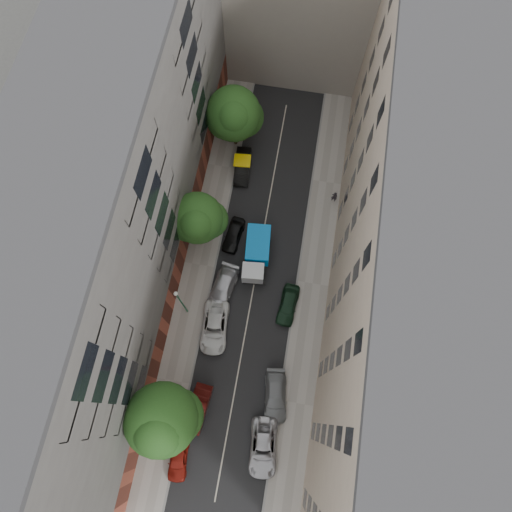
% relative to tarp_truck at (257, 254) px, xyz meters
% --- Properties ---
extents(ground, '(120.00, 120.00, 0.00)m').
position_rel_tarp_truck_xyz_m(ground, '(0.20, -1.63, -1.37)').
color(ground, '#4C4C49').
rests_on(ground, ground).
extents(road_surface, '(8.00, 44.00, 0.02)m').
position_rel_tarp_truck_xyz_m(road_surface, '(0.20, -1.63, -1.36)').
color(road_surface, black).
rests_on(road_surface, ground).
extents(sidewalk_left, '(3.00, 44.00, 0.15)m').
position_rel_tarp_truck_xyz_m(sidewalk_left, '(-5.30, -1.63, -1.29)').
color(sidewalk_left, gray).
rests_on(sidewalk_left, ground).
extents(sidewalk_right, '(3.00, 44.00, 0.15)m').
position_rel_tarp_truck_xyz_m(sidewalk_right, '(5.70, -1.63, -1.29)').
color(sidewalk_right, gray).
rests_on(sidewalk_right, ground).
extents(building_left, '(8.00, 44.00, 20.00)m').
position_rel_tarp_truck_xyz_m(building_left, '(-10.80, -1.63, 8.63)').
color(building_left, '#504D4B').
rests_on(building_left, ground).
extents(building_right, '(8.00, 44.00, 20.00)m').
position_rel_tarp_truck_xyz_m(building_right, '(11.20, -1.63, 8.63)').
color(building_right, '#B8A58F').
rests_on(building_right, ground).
extents(tarp_truck, '(2.57, 5.54, 2.48)m').
position_rel_tarp_truck_xyz_m(tarp_truck, '(0.00, 0.00, 0.00)').
color(tarp_truck, black).
rests_on(tarp_truck, ground).
extents(car_left_0, '(1.89, 3.91, 1.29)m').
position_rel_tarp_truck_xyz_m(car_left_0, '(-3.40, -18.63, -0.72)').
color(car_left_0, maroon).
rests_on(car_left_0, ground).
extents(car_left_1, '(1.86, 4.31, 1.38)m').
position_rel_tarp_truck_xyz_m(car_left_1, '(-2.60, -14.54, -0.68)').
color(car_left_1, '#4F130F').
rests_on(car_left_1, ground).
extents(car_left_2, '(2.74, 5.20, 1.40)m').
position_rel_tarp_truck_xyz_m(car_left_2, '(-2.60, -7.43, -0.67)').
color(car_left_2, silver).
rests_on(car_left_2, ground).
extents(car_left_3, '(2.81, 5.22, 1.44)m').
position_rel_tarp_truck_xyz_m(car_left_3, '(-2.60, -3.83, -0.65)').
color(car_left_3, '#B5B5BA').
rests_on(car_left_3, ground).
extents(car_left_4, '(1.96, 3.94, 1.29)m').
position_rel_tarp_truck_xyz_m(car_left_4, '(-2.60, 1.77, -0.72)').
color(car_left_4, black).
rests_on(car_left_4, ground).
extents(car_left_5, '(1.91, 4.50, 1.44)m').
position_rel_tarp_truck_xyz_m(car_left_5, '(-3.08, 9.37, -0.65)').
color(car_left_5, black).
rests_on(car_left_5, ground).
extents(car_right_0, '(2.79, 5.14, 1.37)m').
position_rel_tarp_truck_xyz_m(car_right_0, '(3.43, -16.63, -0.68)').
color(car_right_0, '#B2B1B6').
rests_on(car_right_0, ground).
extents(car_right_1, '(2.55, 4.90, 1.36)m').
position_rel_tarp_truck_xyz_m(car_right_1, '(3.80, -12.43, -0.69)').
color(car_right_1, slate).
rests_on(car_right_1, ground).
extents(car_right_2, '(1.95, 4.15, 1.37)m').
position_rel_tarp_truck_xyz_m(car_right_2, '(3.68, -4.23, -0.68)').
color(car_right_2, black).
rests_on(car_right_2, ground).
extents(tree_near, '(5.71, 5.50, 9.16)m').
position_rel_tarp_truck_xyz_m(tree_near, '(-4.30, -15.81, 4.86)').
color(tree_near, '#382619').
rests_on(tree_near, sidewalk_left).
extents(tree_mid, '(4.99, 4.68, 7.33)m').
position_rel_tarp_truck_xyz_m(tree_mid, '(-5.41, 0.97, 3.57)').
color(tree_mid, '#382619').
rests_on(tree_mid, sidewalk_left).
extents(tree_far, '(5.57, 5.34, 7.61)m').
position_rel_tarp_truck_xyz_m(tree_far, '(-4.30, 12.27, 3.59)').
color(tree_far, '#382619').
rests_on(tree_far, sidewalk_left).
extents(lamp_post, '(0.36, 0.36, 6.72)m').
position_rel_tarp_truck_xyz_m(lamp_post, '(-5.46, -6.31, 2.90)').
color(lamp_post, '#1B6138').
rests_on(lamp_post, sidewalk_left).
extents(pedestrian, '(0.65, 0.49, 1.61)m').
position_rel_tarp_truck_xyz_m(pedestrian, '(6.60, 7.41, -0.41)').
color(pedestrian, black).
rests_on(pedestrian, sidewalk_right).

